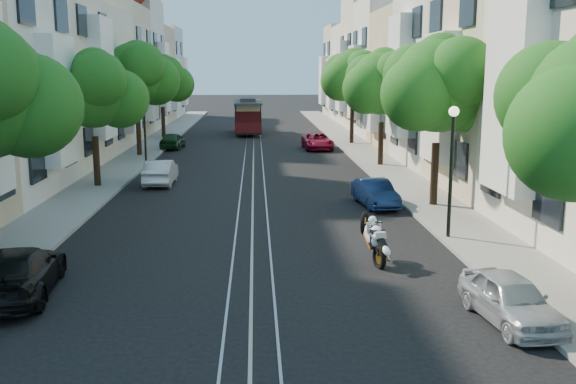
{
  "coord_description": "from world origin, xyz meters",
  "views": [
    {
      "loc": [
        0.14,
        -15.7,
        5.38
      ],
      "look_at": [
        1.19,
        5.02,
        1.43
      ],
      "focal_mm": 40.0,
      "sensor_mm": 36.0,
      "label": 1
    }
  ],
  "objects": [
    {
      "name": "parked_car_e_mid",
      "position": [
        4.91,
        9.28,
        0.54
      ],
      "size": [
        1.55,
        3.39,
        1.08
      ],
      "primitive_type": "imported",
      "rotation": [
        0.0,
        0.0,
        0.13
      ],
      "color": "#0C1C3F",
      "rests_on": "ground"
    },
    {
      "name": "parked_car_e_near",
      "position": [
        5.6,
        -2.84,
        0.53
      ],
      "size": [
        1.6,
        3.26,
        1.07
      ],
      "primitive_type": "imported",
      "rotation": [
        0.0,
        0.0,
        0.11
      ],
      "color": "#A2A8AE",
      "rests_on": "ground"
    },
    {
      "name": "lamp_west",
      "position": [
        -6.3,
        22.0,
        2.85
      ],
      "size": [
        0.32,
        0.32,
        4.16
      ],
      "color": "black",
      "rests_on": "ground"
    },
    {
      "name": "rail_right",
      "position": [
        0.55,
        28.0,
        0.01
      ],
      "size": [
        0.06,
        80.0,
        0.02
      ],
      "primitive_type": "cube",
      "color": "gray",
      "rests_on": "ground"
    },
    {
      "name": "townhouses_west",
      "position": [
        -11.87,
        27.91,
        5.08
      ],
      "size": [
        7.75,
        72.0,
        11.76
      ],
      "color": "silver",
      "rests_on": "ground"
    },
    {
      "name": "parked_car_w_far",
      "position": [
        -5.6,
        28.89,
        0.57
      ],
      "size": [
        1.6,
        3.44,
        1.14
      ],
      "primitive_type": "imported",
      "rotation": [
        0.0,
        0.0,
        3.06
      ],
      "color": "#153517",
      "rests_on": "ground"
    },
    {
      "name": "parked_car_w_near",
      "position": [
        -5.6,
        -0.63,
        0.61
      ],
      "size": [
        2.15,
        4.35,
        1.22
      ],
      "primitive_type": "imported",
      "rotation": [
        0.0,
        0.0,
        3.25
      ],
      "color": "black",
      "rests_on": "ground"
    },
    {
      "name": "sportbike_rider",
      "position": [
        3.42,
        1.58,
        0.78
      ],
      "size": [
        0.64,
        1.76,
        1.43
      ],
      "rotation": [
        0.0,
        0.0,
        0.25
      ],
      "color": "black",
      "rests_on": "ground"
    },
    {
      "name": "rail_slot",
      "position": [
        0.0,
        28.0,
        0.01
      ],
      "size": [
        0.06,
        80.0,
        0.02
      ],
      "primitive_type": "cube",
      "color": "gray",
      "rests_on": "ground"
    },
    {
      "name": "tree_e_c",
      "position": [
        7.26,
        19.98,
        4.6
      ],
      "size": [
        4.84,
        3.99,
        6.52
      ],
      "color": "black",
      "rests_on": "ground"
    },
    {
      "name": "ground",
      "position": [
        0.0,
        28.0,
        0.0
      ],
      "size": [
        200.0,
        200.0,
        0.0
      ],
      "primitive_type": "plane",
      "color": "black",
      "rests_on": "ground"
    },
    {
      "name": "lamp_east",
      "position": [
        6.3,
        4.0,
        2.85
      ],
      "size": [
        0.32,
        0.32,
        4.16
      ],
      "color": "black",
      "rests_on": "ground"
    },
    {
      "name": "tree_e_b",
      "position": [
        7.26,
        8.98,
        4.73
      ],
      "size": [
        4.93,
        4.08,
        6.68
      ],
      "color": "black",
      "rests_on": "ground"
    },
    {
      "name": "sidewalk_east",
      "position": [
        7.25,
        28.0,
        0.06
      ],
      "size": [
        2.5,
        80.0,
        0.12
      ],
      "primitive_type": "cube",
      "color": "gray",
      "rests_on": "ground"
    },
    {
      "name": "townhouses_east",
      "position": [
        11.87,
        27.91,
        5.18
      ],
      "size": [
        7.75,
        72.0,
        12.0
      ],
      "color": "beige",
      "rests_on": "ground"
    },
    {
      "name": "parked_car_w_mid",
      "position": [
        -4.4,
        14.78,
        0.59
      ],
      "size": [
        1.26,
        3.61,
        1.19
      ],
      "primitive_type": "imported",
      "rotation": [
        0.0,
        0.0,
        3.14
      ],
      "color": "silver",
      "rests_on": "ground"
    },
    {
      "name": "lane_line",
      "position": [
        0.0,
        28.0,
        0.0
      ],
      "size": [
        0.08,
        80.0,
        0.01
      ],
      "primitive_type": "cube",
      "color": "tan",
      "rests_on": "ground"
    },
    {
      "name": "tree_w_d",
      "position": [
        -7.14,
        35.98,
        4.6
      ],
      "size": [
        4.84,
        3.99,
        6.52
      ],
      "color": "black",
      "rests_on": "ground"
    },
    {
      "name": "parked_car_e_far",
      "position": [
        4.4,
        28.12,
        0.56
      ],
      "size": [
        2.02,
        4.12,
        1.13
      ],
      "primitive_type": "imported",
      "rotation": [
        0.0,
        0.0,
        0.04
      ],
      "color": "maroon",
      "rests_on": "ground"
    },
    {
      "name": "tree_w_b",
      "position": [
        -7.14,
        13.98,
        4.4
      ],
      "size": [
        4.72,
        3.87,
        6.27
      ],
      "color": "black",
      "rests_on": "ground"
    },
    {
      "name": "tree_w_c",
      "position": [
        -7.14,
        24.98,
        5.07
      ],
      "size": [
        5.13,
        4.28,
        7.09
      ],
      "color": "black",
      "rests_on": "ground"
    },
    {
      "name": "rail_left",
      "position": [
        -0.55,
        28.0,
        0.01
      ],
      "size": [
        0.06,
        80.0,
        0.02
      ],
      "primitive_type": "cube",
      "color": "gray",
      "rests_on": "ground"
    },
    {
      "name": "tree_e_d",
      "position": [
        7.26,
        30.98,
        4.87
      ],
      "size": [
        5.01,
        4.16,
        6.85
      ],
      "color": "black",
      "rests_on": "ground"
    },
    {
      "name": "cable_car",
      "position": [
        -0.5,
        39.4,
        1.66
      ],
      "size": [
        2.46,
        7.35,
        2.8
      ],
      "rotation": [
        0.0,
        0.0,
        0.02
      ],
      "color": "black",
      "rests_on": "ground"
    },
    {
      "name": "sidewalk_west",
      "position": [
        -7.25,
        28.0,
        0.06
      ],
      "size": [
        2.5,
        80.0,
        0.12
      ],
      "primitive_type": "cube",
      "color": "gray",
      "rests_on": "ground"
    }
  ]
}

